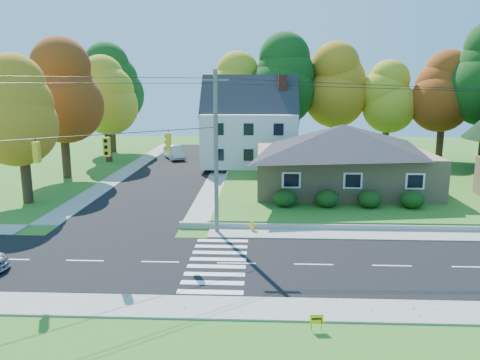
# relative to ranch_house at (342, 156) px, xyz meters

# --- Properties ---
(ground) EXTENTS (120.00, 120.00, 0.00)m
(ground) POSITION_rel_ranch_house_xyz_m (-8.00, -16.00, -3.27)
(ground) COLOR #3D7923
(road_main) EXTENTS (90.00, 8.00, 0.02)m
(road_main) POSITION_rel_ranch_house_xyz_m (-8.00, -16.00, -3.26)
(road_main) COLOR black
(road_main) RESTS_ON ground
(road_cross) EXTENTS (8.00, 44.00, 0.02)m
(road_cross) POSITION_rel_ranch_house_xyz_m (-16.00, 10.00, -3.25)
(road_cross) COLOR black
(road_cross) RESTS_ON ground
(sidewalk_north) EXTENTS (90.00, 2.00, 0.08)m
(sidewalk_north) POSITION_rel_ranch_house_xyz_m (-8.00, -11.00, -3.23)
(sidewalk_north) COLOR #9C9A90
(sidewalk_north) RESTS_ON ground
(sidewalk_south) EXTENTS (90.00, 2.00, 0.08)m
(sidewalk_south) POSITION_rel_ranch_house_xyz_m (-8.00, -21.00, -3.23)
(sidewalk_south) COLOR #9C9A90
(sidewalk_south) RESTS_ON ground
(lawn) EXTENTS (30.00, 30.00, 0.50)m
(lawn) POSITION_rel_ranch_house_xyz_m (5.00, 5.00, -3.02)
(lawn) COLOR #3D7923
(lawn) RESTS_ON ground
(ranch_house) EXTENTS (14.60, 10.60, 5.40)m
(ranch_house) POSITION_rel_ranch_house_xyz_m (0.00, 0.00, 0.00)
(ranch_house) COLOR tan
(ranch_house) RESTS_ON lawn
(colonial_house) EXTENTS (10.40, 8.40, 9.60)m
(colonial_house) POSITION_rel_ranch_house_xyz_m (-7.96, 12.00, 1.32)
(colonial_house) COLOR silver
(colonial_house) RESTS_ON lawn
(hedge_row) EXTENTS (10.70, 1.70, 1.27)m
(hedge_row) POSITION_rel_ranch_house_xyz_m (-0.50, -6.20, -2.13)
(hedge_row) COLOR #163A10
(hedge_row) RESTS_ON lawn
(traffic_infrastructure) EXTENTS (38.10, 10.66, 10.00)m
(traffic_infrastructure) POSITION_rel_ranch_house_xyz_m (-8.15, -14.65, 1.88)
(traffic_infrastructure) COLOR #666059
(traffic_infrastructure) RESTS_ON ground
(tree_lot_0) EXTENTS (6.72, 6.72, 12.51)m
(tree_lot_0) POSITION_rel_ranch_house_xyz_m (-10.00, 18.00, 5.04)
(tree_lot_0) COLOR #3F2A19
(tree_lot_0) RESTS_ON lawn
(tree_lot_1) EXTENTS (7.84, 7.84, 14.60)m
(tree_lot_1) POSITION_rel_ranch_house_xyz_m (-4.00, 17.00, 6.35)
(tree_lot_1) COLOR #3F2A19
(tree_lot_1) RESTS_ON lawn
(tree_lot_2) EXTENTS (7.28, 7.28, 13.56)m
(tree_lot_2) POSITION_rel_ranch_house_xyz_m (2.00, 18.00, 5.70)
(tree_lot_2) COLOR #3F2A19
(tree_lot_2) RESTS_ON lawn
(tree_lot_3) EXTENTS (6.16, 6.16, 11.47)m
(tree_lot_3) POSITION_rel_ranch_house_xyz_m (8.00, 17.00, 4.39)
(tree_lot_3) COLOR #3F2A19
(tree_lot_3) RESTS_ON lawn
(tree_lot_4) EXTENTS (6.72, 6.72, 12.51)m
(tree_lot_4) POSITION_rel_ranch_house_xyz_m (14.00, 16.00, 5.04)
(tree_lot_4) COLOR #3F2A19
(tree_lot_4) RESTS_ON lawn
(tree_west_0) EXTENTS (6.16, 6.16, 11.47)m
(tree_west_0) POSITION_rel_ranch_house_xyz_m (-25.00, -4.00, 3.89)
(tree_west_0) COLOR #3F2A19
(tree_west_0) RESTS_ON ground
(tree_west_1) EXTENTS (7.28, 7.28, 13.56)m
(tree_west_1) POSITION_rel_ranch_house_xyz_m (-26.00, 6.00, 5.20)
(tree_west_1) COLOR #3F2A19
(tree_west_1) RESTS_ON ground
(tree_west_2) EXTENTS (6.72, 6.72, 12.51)m
(tree_west_2) POSITION_rel_ranch_house_xyz_m (-25.00, 16.00, 4.54)
(tree_west_2) COLOR #3F2A19
(tree_west_2) RESTS_ON ground
(tree_west_3) EXTENTS (7.84, 7.84, 14.60)m
(tree_west_3) POSITION_rel_ranch_house_xyz_m (-27.00, 24.00, 5.85)
(tree_west_3) COLOR #3F2A19
(tree_west_3) RESTS_ON ground
(white_car) EXTENTS (3.64, 5.26, 1.64)m
(white_car) POSITION_rel_ranch_house_xyz_m (-17.45, 18.05, -2.42)
(white_car) COLOR #B4B6C2
(white_car) RESTS_ON road_cross
(fire_hydrant) EXTENTS (0.42, 0.33, 0.74)m
(fire_hydrant) POSITION_rel_ranch_house_xyz_m (-7.26, -10.53, -2.91)
(fire_hydrant) COLOR yellow
(fire_hydrant) RESTS_ON ground
(yard_sign) EXTENTS (0.51, 0.07, 0.64)m
(yard_sign) POSITION_rel_ranch_house_xyz_m (-4.62, -22.57, -2.81)
(yard_sign) COLOR black
(yard_sign) RESTS_ON ground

